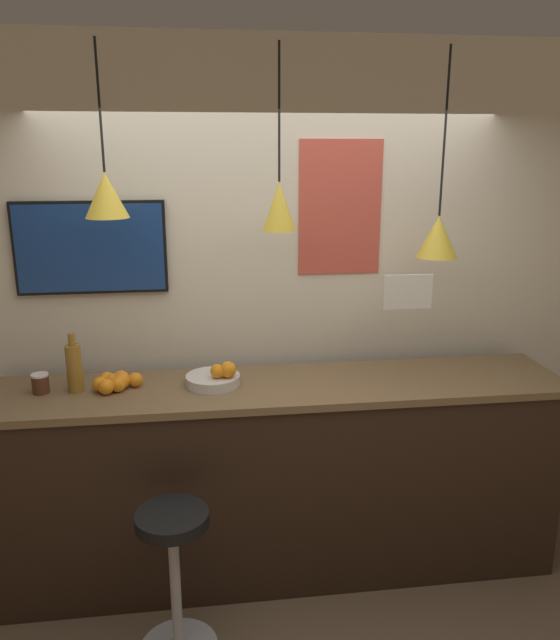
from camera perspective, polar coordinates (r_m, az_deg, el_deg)
name	(u,v)px	position (r m, az deg, el deg)	size (l,w,h in m)	color
back_wall	(271,304)	(3.60, -0.87, 1.49)	(8.00, 0.06, 2.90)	beige
service_counter	(280,478)	(3.55, 0.00, -14.24)	(3.05, 0.61, 1.12)	black
bar_stool	(174,561)	(3.10, -9.65, -20.88)	(0.37, 0.37, 0.74)	#B7B7BC
fruit_bowl	(216,377)	(3.29, -5.86, -5.24)	(0.28, 0.28, 0.14)	beige
orange_pile	(116,382)	(3.33, -14.77, -5.51)	(0.25, 0.20, 0.09)	orange
juice_bottle	(74,367)	(3.34, -18.30, -4.11)	(0.08, 0.08, 0.31)	olive
spread_jar	(40,383)	(3.40, -21.05, -5.43)	(0.09, 0.09, 0.10)	#562D19
pendant_lamp_left	(106,195)	(3.12, -15.62, 10.99)	(0.21, 0.21, 0.80)	black
pendant_lamp_middle	(279,206)	(3.12, -0.07, 10.43)	(0.17, 0.17, 0.88)	black
pendant_lamp_right	(438,236)	(3.35, 14.24, 7.49)	(0.21, 0.21, 1.03)	black
mounted_tv	(91,248)	(3.50, -16.92, 6.33)	(0.80, 0.04, 0.50)	black
hanging_menu_board	(408,292)	(3.08, 11.64, 2.54)	(0.24, 0.01, 0.17)	silver
wall_poster	(340,208)	(3.54, 5.53, 10.16)	(0.47, 0.01, 0.74)	#C64C3D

